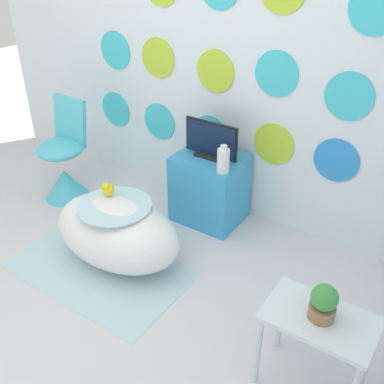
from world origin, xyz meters
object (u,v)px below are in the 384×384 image
(chair, at_px, (64,167))
(bathtub, at_px, (117,231))
(tv, at_px, (211,142))
(vase, at_px, (223,160))
(potted_plant_left, at_px, (324,303))

(chair, bearing_deg, bathtub, -22.60)
(bathtub, bearing_deg, tv, 71.86)
(bathtub, bearing_deg, chair, 157.40)
(chair, height_order, vase, chair)
(chair, bearing_deg, vase, 9.75)
(bathtub, height_order, vase, vase)
(bathtub, xyz_separation_m, vase, (0.44, 0.62, 0.40))
(chair, height_order, tv, chair)
(tv, xyz_separation_m, potted_plant_left, (1.21, -0.99, -0.10))
(tv, bearing_deg, vase, -37.67)
(chair, relative_size, potted_plant_left, 4.53)
(bathtub, distance_m, potted_plant_left, 1.51)
(chair, distance_m, tv, 1.30)
(bathtub, relative_size, potted_plant_left, 5.15)
(chair, bearing_deg, tv, 18.02)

